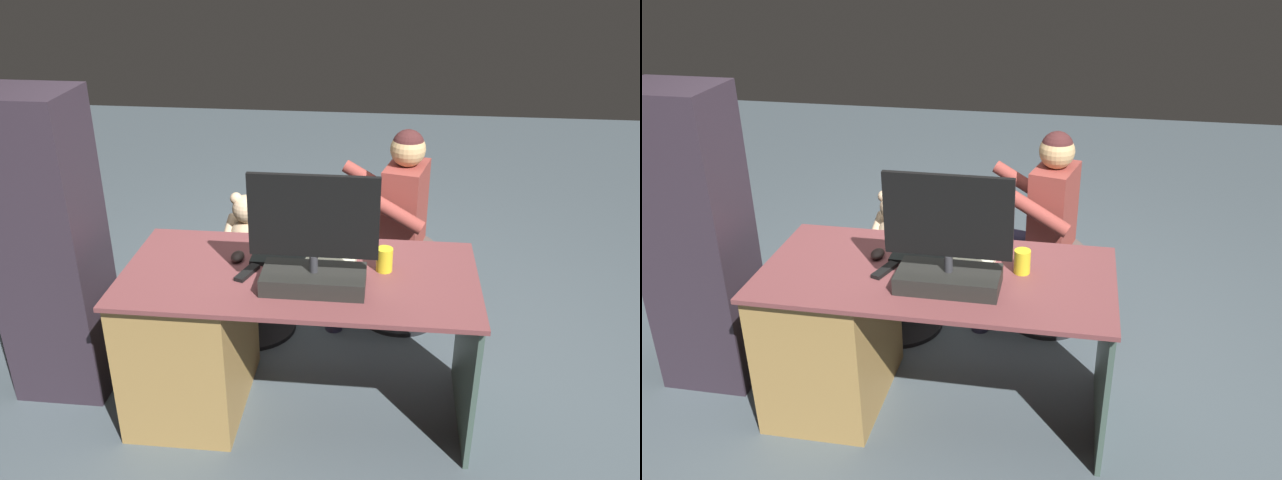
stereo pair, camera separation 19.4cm
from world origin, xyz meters
TOP-DOWN VIEW (x-y plane):
  - ground_plane at (0.00, 0.00)m, footprint 10.00×10.00m
  - desk at (0.42, 0.40)m, footprint 1.56×0.76m
  - monitor at (-0.08, 0.52)m, footprint 0.53×0.22m
  - keyboard at (0.02, 0.29)m, footprint 0.42×0.14m
  - computer_mouse at (0.30, 0.31)m, footprint 0.06×0.10m
  - cup at (-0.37, 0.34)m, footprint 0.07×0.07m
  - tv_remote at (0.22, 0.44)m, footprint 0.09×0.16m
  - notebook_binder at (-0.12, 0.39)m, footprint 0.26×0.33m
  - office_chair_teddy at (0.37, -0.25)m, footprint 0.51×0.51m
  - teddy_bear at (0.37, -0.27)m, footprint 0.26×0.26m
  - visitor_chair at (-0.47, -0.46)m, footprint 0.47×0.47m
  - person at (-0.38, -0.44)m, footprint 0.60×0.55m
  - equipment_rack at (1.18, 0.34)m, footprint 0.44×0.36m

SIDE VIEW (x-z plane):
  - ground_plane at x=0.00m, z-range 0.00..0.00m
  - office_chair_teddy at x=0.37m, z-range 0.03..0.50m
  - visitor_chair at x=-0.47m, z-range 0.04..0.51m
  - desk at x=0.42m, z-range 0.02..0.76m
  - teddy_bear at x=0.37m, z-range 0.45..0.81m
  - person at x=-0.38m, z-range 0.11..1.25m
  - tv_remote at x=0.22m, z-range 0.74..0.76m
  - keyboard at x=0.02m, z-range 0.74..0.76m
  - equipment_rack at x=1.18m, z-range 0.00..1.50m
  - notebook_binder at x=-0.12m, z-range 0.74..0.76m
  - computer_mouse at x=0.30m, z-range 0.74..0.78m
  - cup at x=-0.37m, z-range 0.74..0.85m
  - monitor at x=-0.08m, z-range 0.64..1.15m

